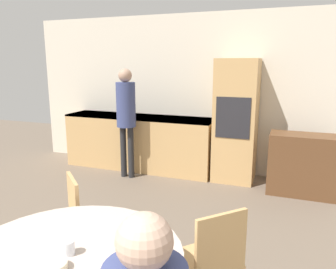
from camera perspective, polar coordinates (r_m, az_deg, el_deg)
name	(u,v)px	position (r m, az deg, el deg)	size (l,w,h in m)	color
wall_back	(218,95)	(5.47, 8.69, 6.88)	(6.86, 0.05, 2.60)	silver
kitchen_counter	(139,142)	(5.70, -5.04, -1.23)	(2.59, 0.60, 0.92)	tan
oven_unit	(236,121)	(5.12, 11.74, 2.32)	(0.62, 0.59, 1.87)	tan
sideboard	(304,165)	(4.92, 22.60, -4.90)	(0.95, 0.45, 0.85)	brown
chair_far_left	(63,223)	(2.94, -17.89, -14.46)	(0.57, 0.57, 0.88)	tan
chair_far_right	(212,260)	(2.38, 7.60, -20.84)	(0.57, 0.57, 0.88)	tan
person_standing	(126,110)	(5.15, -7.32, 4.20)	(0.30, 0.30, 1.73)	#262628
cup	(68,248)	(2.00, -17.00, -18.33)	(0.07, 0.07, 0.08)	silver
bowl_near	(53,266)	(1.91, -19.39, -20.85)	(0.15, 0.15, 0.04)	beige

